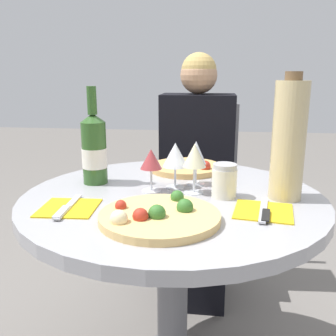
{
  "coord_description": "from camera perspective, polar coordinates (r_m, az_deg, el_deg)",
  "views": [
    {
      "loc": [
        0.12,
        -1.08,
        1.06
      ],
      "look_at": [
        -0.01,
        -0.07,
        0.8
      ],
      "focal_mm": 40.0,
      "sensor_mm": 36.0,
      "label": 1
    }
  ],
  "objects": [
    {
      "name": "seated_diner",
      "position": [
        1.83,
        4.25,
        -3.23
      ],
      "size": [
        0.35,
        0.45,
        1.16
      ],
      "rotation": [
        0.0,
        0.0,
        3.14
      ],
      "color": "black",
      "rests_on": "ground_plane"
    },
    {
      "name": "place_setting_left",
      "position": [
        1.05,
        -14.97,
        -5.89
      ],
      "size": [
        0.16,
        0.19,
        0.01
      ],
      "color": "gold",
      "rests_on": "dining_table"
    },
    {
      "name": "wine_glass_front_left",
      "position": [
        1.14,
        -2.59,
        1.17
      ],
      "size": [
        0.07,
        0.07,
        0.13
      ],
      "color": "silver",
      "rests_on": "dining_table"
    },
    {
      "name": "tall_carafe",
      "position": [
        1.12,
        17.91,
        4.03
      ],
      "size": [
        0.09,
        0.09,
        0.36
      ],
      "color": "tan",
      "rests_on": "dining_table"
    },
    {
      "name": "wine_bottle",
      "position": [
        1.25,
        -11.19,
        2.89
      ],
      "size": [
        0.08,
        0.08,
        0.32
      ],
      "color": "#2D5623",
      "rests_on": "dining_table"
    },
    {
      "name": "pizza_small_far",
      "position": [
        1.42,
        3.01,
        0.17
      ],
      "size": [
        0.27,
        0.27,
        0.05
      ],
      "color": "tan",
      "rests_on": "dining_table"
    },
    {
      "name": "sugar_shaker",
      "position": [
        1.11,
        8.58,
        -1.94
      ],
      "size": [
        0.07,
        0.07,
        0.1
      ],
      "color": "silver",
      "rests_on": "dining_table"
    },
    {
      "name": "dining_table",
      "position": [
        1.2,
        0.7,
        -11.16
      ],
      "size": [
        0.91,
        0.91,
        0.7
      ],
      "color": "slate",
      "rests_on": "ground_plane"
    },
    {
      "name": "chair_behind_diner",
      "position": [
        2.0,
        4.44,
        -4.07
      ],
      "size": [
        0.42,
        0.42,
        0.9
      ],
      "rotation": [
        0.0,
        0.0,
        3.14
      ],
      "color": "slate",
      "rests_on": "ground_plane"
    },
    {
      "name": "wine_glass_center",
      "position": [
        1.18,
        0.96,
        1.92
      ],
      "size": [
        0.08,
        0.08,
        0.15
      ],
      "color": "silver",
      "rests_on": "dining_table"
    },
    {
      "name": "pizza_large",
      "position": [
        0.94,
        -1.43,
        -7.26
      ],
      "size": [
        0.3,
        0.3,
        0.05
      ],
      "color": "#DBB26B",
      "rests_on": "dining_table"
    },
    {
      "name": "wine_glass_front_right",
      "position": [
        1.13,
        4.06,
        1.76
      ],
      "size": [
        0.07,
        0.07,
        0.15
      ],
      "color": "silver",
      "rests_on": "dining_table"
    },
    {
      "name": "place_setting_right",
      "position": [
        1.03,
        14.36,
        -6.39
      ],
      "size": [
        0.17,
        0.19,
        0.01
      ],
      "color": "gold",
      "rests_on": "dining_table"
    },
    {
      "name": "wine_glass_back_right",
      "position": [
        1.22,
        4.3,
        2.2
      ],
      "size": [
        0.07,
        0.07,
        0.14
      ],
      "color": "silver",
      "rests_on": "dining_table"
    }
  ]
}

